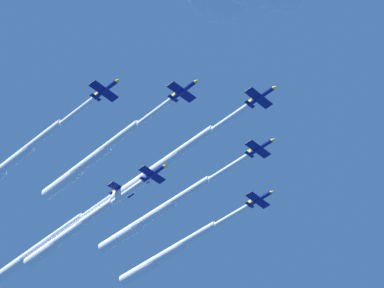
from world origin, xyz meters
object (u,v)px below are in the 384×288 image
object	(u,v)px
jet_starboard_inner	(90,161)
jet_starboard_mid	(13,161)
jet_port_outer	(68,234)
jet_lead	(161,166)
jet_port_inner	(152,216)
jet_port_mid	(167,254)
jet_starboard_outer	(38,249)

from	to	relation	value
jet_starboard_inner	jet_starboard_mid	distance (m)	21.77
jet_starboard_mid	jet_port_outer	bearing A→B (deg)	-68.12
jet_lead	jet_starboard_inner	size ratio (longest dim) A/B	0.99
jet_port_inner	jet_starboard_inner	xyz separation A→B (m)	(-4.45, 29.54, 0.52)
jet_port_outer	jet_lead	bearing A→B (deg)	178.13
jet_starboard_inner	jet_port_mid	distance (m)	46.84
jet_starboard_inner	jet_starboard_outer	bearing A→B (deg)	-20.54
jet_port_inner	jet_starboard_inner	distance (m)	29.88
jet_port_inner	jet_starboard_mid	xyz separation A→B (m)	(10.71, 45.14, -0.37)
jet_lead	jet_starboard_outer	bearing A→B (deg)	-1.71
jet_starboard_inner	jet_port_outer	size ratio (longest dim) A/B	0.98
jet_port_outer	jet_starboard_outer	bearing A→B (deg)	-1.30
jet_port_inner	jet_port_outer	distance (m)	27.12
jet_port_inner	jet_lead	bearing A→B (deg)	141.39
jet_starboard_inner	jet_starboard_mid	bearing A→B (deg)	45.81
jet_port_inner	jet_port_outer	world-z (taller)	jet_port_inner
jet_port_inner	jet_starboard_mid	bearing A→B (deg)	76.65
jet_port_outer	jet_starboard_inner	bearing A→B (deg)	150.16
jet_lead	jet_starboard_mid	bearing A→B (deg)	45.74
jet_lead	jet_port_outer	distance (m)	42.15
jet_port_inner	jet_port_mid	xyz separation A→B (m)	(8.84, -15.32, -1.76)
jet_starboard_outer	jet_starboard_mid	bearing A→B (deg)	131.68
jet_port_inner	jet_port_outer	size ratio (longest dim) A/B	1.10
jet_lead	jet_starboard_mid	world-z (taller)	jet_starboard_mid
jet_starboard_inner	jet_starboard_outer	world-z (taller)	jet_starboard_inner
jet_starboard_mid	jet_starboard_outer	distance (m)	42.75
jet_port_inner	jet_port_mid	world-z (taller)	jet_port_inner
jet_port_inner	jet_starboard_outer	distance (m)	41.31
jet_port_mid	jet_starboard_mid	bearing A→B (deg)	88.23
jet_starboard_outer	jet_port_inner	bearing A→B (deg)	-161.34
jet_lead	jet_port_mid	xyz separation A→B (m)	(27.55, -30.26, -1.19)
jet_port_inner	jet_port_mid	distance (m)	17.77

